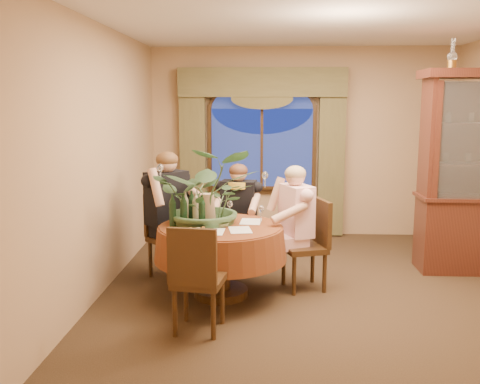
# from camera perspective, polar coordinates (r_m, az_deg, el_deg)

# --- Properties ---
(floor) EXTENTS (5.00, 5.00, 0.00)m
(floor) POSITION_cam_1_polar(r_m,az_deg,el_deg) (5.92, 7.88, -10.22)
(floor) COLOR black
(floor) RESTS_ON ground
(wall_back) EXTENTS (4.50, 0.00, 4.50)m
(wall_back) POSITION_cam_1_polar(r_m,az_deg,el_deg) (8.09, 6.62, 5.27)
(wall_back) COLOR tan
(wall_back) RESTS_ON ground
(ceiling) EXTENTS (5.00, 5.00, 0.00)m
(ceiling) POSITION_cam_1_polar(r_m,az_deg,el_deg) (5.63, 8.55, 17.68)
(ceiling) COLOR white
(ceiling) RESTS_ON wall_back
(window) EXTENTS (1.62, 0.10, 1.32)m
(window) POSITION_cam_1_polar(r_m,az_deg,el_deg) (8.01, 2.33, 4.57)
(window) COLOR navy
(window) RESTS_ON wall_back
(arched_transom) EXTENTS (1.60, 0.06, 0.44)m
(arched_transom) POSITION_cam_1_polar(r_m,az_deg,el_deg) (7.98, 2.37, 10.15)
(arched_transom) COLOR navy
(arched_transom) RESTS_ON wall_back
(drapery_left) EXTENTS (0.38, 0.14, 2.32)m
(drapery_left) POSITION_cam_1_polar(r_m,az_deg,el_deg) (8.05, -5.04, 3.71)
(drapery_left) COLOR #4E4A2A
(drapery_left) RESTS_ON floor
(drapery_right) EXTENTS (0.38, 0.14, 2.32)m
(drapery_right) POSITION_cam_1_polar(r_m,az_deg,el_deg) (8.03, 9.71, 3.59)
(drapery_right) COLOR #4E4A2A
(drapery_right) RESTS_ON floor
(swag_valance) EXTENTS (2.45, 0.16, 0.42)m
(swag_valance) POSITION_cam_1_polar(r_m,az_deg,el_deg) (7.91, 2.38, 11.61)
(swag_valance) COLOR #4E4A2A
(swag_valance) RESTS_ON wall_back
(dining_table) EXTENTS (1.76, 1.76, 0.75)m
(dining_table) POSITION_cam_1_polar(r_m,az_deg,el_deg) (5.56, -2.07, -7.37)
(dining_table) COLOR maroon
(dining_table) RESTS_ON floor
(oil_lamp_left) EXTENTS (0.11, 0.11, 0.34)m
(oil_lamp_left) POSITION_cam_1_polar(r_m,az_deg,el_deg) (6.66, 21.71, 13.53)
(oil_lamp_left) COLOR #A5722D
(oil_lamp_left) RESTS_ON china_cabinet
(chair_right) EXTENTS (0.52, 0.52, 0.96)m
(chair_right) POSITION_cam_1_polar(r_m,az_deg,el_deg) (5.79, 6.85, -5.69)
(chair_right) COLOR black
(chair_right) RESTS_ON floor
(chair_back_right) EXTENTS (0.47, 0.47, 0.96)m
(chair_back_right) POSITION_cam_1_polar(r_m,az_deg,el_deg) (6.38, -0.29, -4.17)
(chair_back_right) COLOR black
(chair_back_right) RESTS_ON floor
(chair_back) EXTENTS (0.59, 0.59, 0.96)m
(chair_back) POSITION_cam_1_polar(r_m,az_deg,el_deg) (6.17, -7.40, -4.73)
(chair_back) COLOR black
(chair_back) RESTS_ON floor
(chair_front_left) EXTENTS (0.47, 0.47, 0.96)m
(chair_front_left) POSITION_cam_1_polar(r_m,az_deg,el_deg) (4.73, -4.43, -9.11)
(chair_front_left) COLOR black
(chair_front_left) RESTS_ON floor
(person_pink) EXTENTS (0.60, 0.62, 1.33)m
(person_pink) POSITION_cam_1_polar(r_m,az_deg,el_deg) (5.82, 6.01, -3.68)
(person_pink) COLOR beige
(person_pink) RESTS_ON floor
(person_back) EXTENTS (0.71, 0.71, 1.46)m
(person_back) POSITION_cam_1_polar(r_m,az_deg,el_deg) (6.16, -7.78, -2.39)
(person_back) COLOR black
(person_back) RESTS_ON floor
(person_scarf) EXTENTS (0.52, 0.49, 1.29)m
(person_scarf) POSITION_cam_1_polar(r_m,az_deg,el_deg) (6.38, -0.14, -2.66)
(person_scarf) COLOR black
(person_scarf) RESTS_ON floor
(stoneware_vase) EXTENTS (0.17, 0.17, 0.31)m
(stoneware_vase) POSITION_cam_1_polar(r_m,az_deg,el_deg) (5.56, -3.42, -1.75)
(stoneware_vase) COLOR #9E836A
(stoneware_vase) RESTS_ON dining_table
(centerpiece_plant) EXTENTS (1.08, 1.20, 0.94)m
(centerpiece_plant) POSITION_cam_1_polar(r_m,az_deg,el_deg) (5.53, -3.44, 3.56)
(centerpiece_plant) COLOR #3C5E38
(centerpiece_plant) RESTS_ON dining_table
(olive_bowl) EXTENTS (0.15, 0.15, 0.05)m
(olive_bowl) POSITION_cam_1_polar(r_m,az_deg,el_deg) (5.39, -2.00, -3.53)
(olive_bowl) COLOR #545D34
(olive_bowl) RESTS_ON dining_table
(cheese_platter) EXTENTS (0.32, 0.32, 0.02)m
(cheese_platter) POSITION_cam_1_polar(r_m,az_deg,el_deg) (5.15, -4.63, -4.32)
(cheese_platter) COLOR black
(cheese_platter) RESTS_ON dining_table
(wine_bottle_0) EXTENTS (0.07, 0.07, 0.33)m
(wine_bottle_0) POSITION_cam_1_polar(r_m,az_deg,el_deg) (5.44, -6.03, -1.93)
(wine_bottle_0) COLOR black
(wine_bottle_0) RESTS_ON dining_table
(wine_bottle_1) EXTENTS (0.07, 0.07, 0.33)m
(wine_bottle_1) POSITION_cam_1_polar(r_m,az_deg,el_deg) (5.51, -4.73, -1.76)
(wine_bottle_1) COLOR tan
(wine_bottle_1) RESTS_ON dining_table
(wine_bottle_2) EXTENTS (0.07, 0.07, 0.33)m
(wine_bottle_2) POSITION_cam_1_polar(r_m,az_deg,el_deg) (5.38, -4.08, -2.03)
(wine_bottle_2) COLOR black
(wine_bottle_2) RESTS_ON dining_table
(wine_bottle_3) EXTENTS (0.07, 0.07, 0.33)m
(wine_bottle_3) POSITION_cam_1_polar(r_m,az_deg,el_deg) (5.59, -5.87, -1.63)
(wine_bottle_3) COLOR tan
(wine_bottle_3) RESTS_ON dining_table
(wine_bottle_4) EXTENTS (0.07, 0.07, 0.33)m
(wine_bottle_4) POSITION_cam_1_polar(r_m,az_deg,el_deg) (5.64, -5.17, -1.51)
(wine_bottle_4) COLOR black
(wine_bottle_4) RESTS_ON dining_table
(wine_bottle_5) EXTENTS (0.07, 0.07, 0.33)m
(wine_bottle_5) POSITION_cam_1_polar(r_m,az_deg,el_deg) (5.44, -7.20, -1.95)
(wine_bottle_5) COLOR black
(wine_bottle_5) RESTS_ON dining_table
(tasting_paper_0) EXTENTS (0.26, 0.33, 0.00)m
(tasting_paper_0) POSITION_cam_1_polar(r_m,az_deg,el_deg) (5.26, 0.02, -4.07)
(tasting_paper_0) COLOR white
(tasting_paper_0) RESTS_ON dining_table
(tasting_paper_1) EXTENTS (0.23, 0.31, 0.00)m
(tasting_paper_1) POSITION_cam_1_polar(r_m,az_deg,el_deg) (5.63, 1.14, -3.18)
(tasting_paper_1) COLOR white
(tasting_paper_1) RESTS_ON dining_table
(tasting_paper_2) EXTENTS (0.22, 0.31, 0.00)m
(tasting_paper_2) POSITION_cam_1_polar(r_m,az_deg,el_deg) (5.20, -2.89, -4.24)
(tasting_paper_2) COLOR white
(tasting_paper_2) RESTS_ON dining_table
(wine_glass_person_pink) EXTENTS (0.07, 0.07, 0.18)m
(wine_glass_person_pink) POSITION_cam_1_polar(r_m,az_deg,el_deg) (5.61, 2.25, -2.33)
(wine_glass_person_pink) COLOR silver
(wine_glass_person_pink) RESTS_ON dining_table
(wine_glass_person_back) EXTENTS (0.07, 0.07, 0.18)m
(wine_glass_person_back) POSITION_cam_1_polar(r_m,az_deg,el_deg) (5.78, -5.10, -1.99)
(wine_glass_person_back) COLOR silver
(wine_glass_person_back) RESTS_ON dining_table
(wine_glass_person_scarf) EXTENTS (0.07, 0.07, 0.18)m
(wine_glass_person_scarf) POSITION_cam_1_polar(r_m,az_deg,el_deg) (5.88, -1.08, -1.77)
(wine_glass_person_scarf) COLOR silver
(wine_glass_person_scarf) RESTS_ON dining_table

